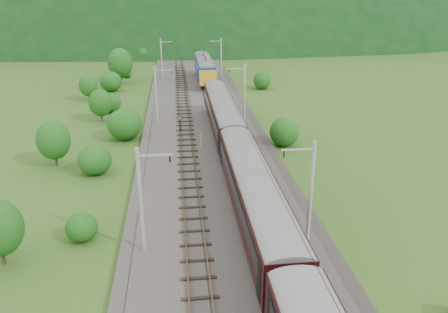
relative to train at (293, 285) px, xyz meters
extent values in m
plane|color=#285019|center=(-2.40, 9.54, -3.70)|extent=(600.00, 600.00, 0.00)
cube|color=#38332D|center=(-2.40, 19.54, -3.55)|extent=(14.00, 220.00, 0.30)
cube|color=brown|center=(-5.52, 19.54, -3.20)|extent=(0.08, 220.00, 0.15)
cube|color=brown|center=(-4.08, 19.54, -3.20)|extent=(0.08, 220.00, 0.15)
cube|color=black|center=(-4.80, 19.54, -3.34)|extent=(2.40, 220.00, 0.12)
cube|color=brown|center=(-0.72, 19.54, -3.20)|extent=(0.08, 220.00, 0.15)
cube|color=brown|center=(0.72, 19.54, -3.20)|extent=(0.08, 220.00, 0.15)
cube|color=black|center=(0.00, 19.54, -3.34)|extent=(2.40, 220.00, 0.12)
cylinder|color=gray|center=(-8.60, 9.54, 0.60)|extent=(0.28, 0.28, 8.00)
cube|color=gray|center=(-7.40, 9.54, 4.00)|extent=(2.40, 0.12, 0.12)
cylinder|color=black|center=(-6.40, 9.54, 3.70)|extent=(0.10, 0.10, 0.50)
cylinder|color=gray|center=(-8.60, 41.54, 0.60)|extent=(0.28, 0.28, 8.00)
cube|color=gray|center=(-7.40, 41.54, 4.00)|extent=(2.40, 0.12, 0.12)
cylinder|color=black|center=(-6.40, 41.54, 3.70)|extent=(0.10, 0.10, 0.50)
cylinder|color=gray|center=(-8.60, 73.54, 0.60)|extent=(0.28, 0.28, 8.00)
cube|color=gray|center=(-7.40, 73.54, 4.00)|extent=(2.40, 0.12, 0.12)
cylinder|color=black|center=(-6.40, 73.54, 3.70)|extent=(0.10, 0.10, 0.50)
cylinder|color=gray|center=(-8.60, 105.54, 0.60)|extent=(0.28, 0.28, 8.00)
cube|color=gray|center=(-7.40, 105.54, 4.00)|extent=(2.40, 0.12, 0.12)
cylinder|color=black|center=(-6.40, 105.54, 3.70)|extent=(0.10, 0.10, 0.50)
cylinder|color=gray|center=(-8.60, 137.54, 0.60)|extent=(0.28, 0.28, 8.00)
cube|color=gray|center=(-7.40, 137.54, 4.00)|extent=(2.40, 0.12, 0.12)
cylinder|color=black|center=(-6.40, 137.54, 3.70)|extent=(0.10, 0.10, 0.50)
cylinder|color=gray|center=(3.80, 9.54, 0.60)|extent=(0.28, 0.28, 8.00)
cube|color=gray|center=(2.60, 9.54, 4.00)|extent=(2.40, 0.12, 0.12)
cylinder|color=black|center=(1.60, 9.54, 3.70)|extent=(0.10, 0.10, 0.50)
cylinder|color=gray|center=(3.80, 41.54, 0.60)|extent=(0.28, 0.28, 8.00)
cube|color=gray|center=(2.60, 41.54, 4.00)|extent=(2.40, 0.12, 0.12)
cylinder|color=black|center=(1.60, 41.54, 3.70)|extent=(0.10, 0.10, 0.50)
cylinder|color=gray|center=(3.80, 73.54, 0.60)|extent=(0.28, 0.28, 8.00)
cube|color=gray|center=(2.60, 73.54, 4.00)|extent=(2.40, 0.12, 0.12)
cylinder|color=black|center=(1.60, 73.54, 3.70)|extent=(0.10, 0.10, 0.50)
cylinder|color=gray|center=(3.80, 105.54, 0.60)|extent=(0.28, 0.28, 8.00)
cube|color=gray|center=(2.60, 105.54, 4.00)|extent=(2.40, 0.12, 0.12)
cylinder|color=black|center=(1.60, 105.54, 3.70)|extent=(0.10, 0.10, 0.50)
cylinder|color=gray|center=(3.80, 137.54, 0.60)|extent=(0.28, 0.28, 8.00)
cube|color=gray|center=(2.60, 137.54, 4.00)|extent=(2.40, 0.12, 0.12)
cylinder|color=black|center=(1.60, 137.54, 3.70)|extent=(0.10, 0.10, 0.50)
cylinder|color=black|center=(-4.80, 19.54, 3.40)|extent=(0.03, 198.00, 0.03)
cylinder|color=black|center=(0.00, 19.54, 3.40)|extent=(0.03, 198.00, 0.03)
ellipsoid|color=black|center=(-2.40, 269.54, -3.70)|extent=(504.00, 360.00, 244.00)
ellipsoid|color=black|center=(-122.40, 309.54, -3.70)|extent=(336.00, 280.00, 132.00)
cube|color=black|center=(0.00, 12.09, -0.60)|extent=(3.05, 23.16, 3.16)
cylinder|color=slate|center=(0.00, 12.09, 0.82)|extent=(3.05, 23.05, 3.05)
cube|color=black|center=(-1.55, 12.09, -0.22)|extent=(0.05, 20.39, 1.21)
cube|color=black|center=(1.55, 12.09, -0.22)|extent=(0.05, 20.39, 1.21)
cube|color=black|center=(0.00, 3.99, -2.65)|extent=(2.32, 3.37, 0.95)
cube|color=black|center=(0.00, 20.20, -2.65)|extent=(2.32, 3.37, 0.95)
cube|color=black|center=(0.00, 35.84, -0.60)|extent=(3.05, 23.16, 3.16)
cylinder|color=slate|center=(0.00, 35.84, 0.82)|extent=(3.05, 23.05, 3.05)
cube|color=black|center=(-1.55, 35.84, -0.22)|extent=(0.05, 20.39, 1.21)
cube|color=black|center=(1.55, 35.84, -0.22)|extent=(0.05, 20.39, 1.21)
cube|color=black|center=(0.00, 27.74, -2.65)|extent=(2.32, 3.37, 0.95)
cube|color=black|center=(0.00, 43.95, -2.65)|extent=(2.32, 3.37, 0.95)
cube|color=#133296|center=(0.00, 69.07, -0.60)|extent=(3.05, 18.95, 3.16)
cylinder|color=slate|center=(0.00, 69.07, 0.82)|extent=(3.05, 18.86, 3.05)
cube|color=black|center=(-1.55, 69.07, -0.22)|extent=(0.05, 16.68, 1.21)
cube|color=black|center=(1.55, 69.07, -0.22)|extent=(0.05, 16.68, 1.21)
cube|color=black|center=(0.00, 62.44, -2.65)|extent=(2.32, 3.37, 0.95)
cube|color=black|center=(0.00, 75.71, -2.65)|extent=(2.32, 3.37, 0.95)
cube|color=gold|center=(0.00, 78.35, -0.81)|extent=(3.11, 0.50, 2.84)
cube|color=gold|center=(0.00, 59.80, -0.81)|extent=(3.11, 0.50, 2.84)
cube|color=black|center=(0.00, 72.07, 1.56)|extent=(0.08, 1.60, 0.95)
cylinder|color=red|center=(-3.04, 30.83, -2.57)|extent=(0.18, 0.18, 1.65)
cylinder|color=red|center=(-2.20, 46.33, -2.73)|extent=(0.14, 0.14, 1.33)
cylinder|color=black|center=(-5.46, 37.35, -2.53)|extent=(0.12, 0.12, 1.73)
sphere|color=red|center=(-5.46, 37.35, -1.62)|extent=(0.21, 0.21, 0.21)
ellipsoid|color=#164A13|center=(-13.47, 11.78, -2.59)|extent=(2.46, 2.46, 2.21)
ellipsoid|color=#164A13|center=(-14.51, 24.76, -2.14)|extent=(3.47, 3.47, 3.12)
ellipsoid|color=#164A13|center=(-12.51, 35.64, -1.70)|extent=(4.44, 4.44, 3.99)
ellipsoid|color=#164A13|center=(-16.11, 48.88, -2.19)|extent=(3.36, 3.36, 3.02)
ellipsoid|color=#164A13|center=(-17.83, 63.64, -1.87)|extent=(4.05, 4.05, 3.65)
ellipsoid|color=#164A13|center=(-16.21, 76.11, -2.72)|extent=(2.18, 2.18, 1.96)
ellipsoid|color=#164A13|center=(-17.59, 89.47, -2.75)|extent=(2.10, 2.10, 1.89)
ellipsoid|color=#164A13|center=(-13.86, 99.55, -1.74)|extent=(4.34, 4.34, 3.91)
cylinder|color=black|center=(-18.43, 9.19, -2.34)|extent=(0.24, 0.24, 2.72)
cylinder|color=black|center=(-19.14, 27.45, -2.31)|extent=(0.24, 0.24, 2.78)
ellipsoid|color=#164A13|center=(-19.14, 27.45, -0.72)|extent=(3.58, 3.58, 4.29)
cylinder|color=black|center=(-16.70, 44.11, -2.41)|extent=(0.24, 0.24, 2.57)
ellipsoid|color=#164A13|center=(-16.70, 44.11, -0.94)|extent=(3.31, 3.31, 3.97)
cylinder|color=black|center=(-20.62, 56.78, -2.49)|extent=(0.24, 0.24, 2.41)
ellipsoid|color=#164A13|center=(-20.62, 56.78, -1.11)|extent=(3.10, 3.10, 3.72)
cylinder|color=black|center=(-16.68, 70.52, -1.79)|extent=(0.24, 0.24, 3.81)
ellipsoid|color=#164A13|center=(-16.68, 70.52, 0.38)|extent=(4.90, 4.90, 5.87)
ellipsoid|color=#164A13|center=(7.14, 31.04, -2.08)|extent=(3.59, 3.59, 3.23)
ellipsoid|color=#164A13|center=(10.48, 62.32, -2.18)|extent=(3.37, 3.37, 3.03)
camera|label=1|loc=(-5.76, -18.50, 14.83)|focal=35.00mm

